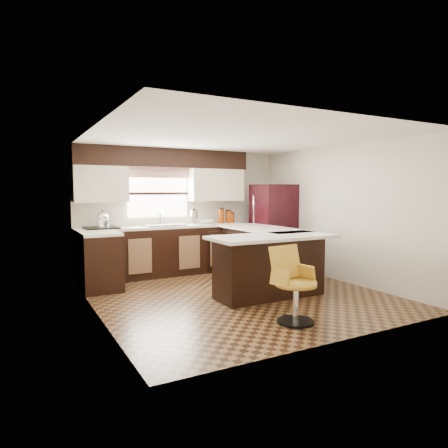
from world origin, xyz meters
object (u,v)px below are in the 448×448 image
peninsula_long (262,255)px  bar_chair (296,285)px  peninsula_return (270,267)px  refrigerator (273,227)px

peninsula_long → bar_chair: (-0.94, -2.13, 0.02)m
peninsula_long → peninsula_return: same height
peninsula_return → refrigerator: size_ratio=0.95×
peninsula_return → bar_chair: size_ratio=1.77×
peninsula_return → bar_chair: (-0.41, -1.15, 0.02)m
refrigerator → bar_chair: 3.45m
bar_chair → peninsula_long: bearing=59.2°
peninsula_long → peninsula_return: bearing=-118.3°
refrigerator → peninsula_long: bearing=-134.7°
peninsula_long → bar_chair: size_ratio=2.10×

